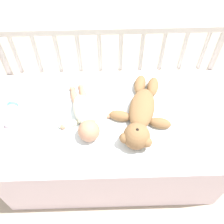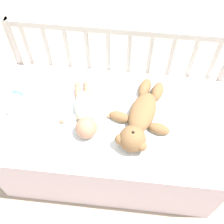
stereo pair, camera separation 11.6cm
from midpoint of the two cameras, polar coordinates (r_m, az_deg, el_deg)
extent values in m
plane|color=tan|center=(2.05, 1.61, -8.53)|extent=(12.00, 12.00, 0.00)
cube|color=silver|center=(1.83, 1.79, -5.46)|extent=(1.20, 0.63, 0.49)
cylinder|color=beige|center=(1.98, -14.34, 7.27)|extent=(0.04, 0.04, 0.81)
cylinder|color=beige|center=(1.96, 20.16, 4.21)|extent=(0.04, 0.04, 0.81)
cube|color=beige|center=(1.60, 3.48, 14.65)|extent=(1.17, 0.03, 0.04)
cylinder|color=beige|center=(1.79, -13.57, 11.71)|extent=(0.02, 0.02, 0.29)
cylinder|color=beige|center=(1.76, -10.00, 11.57)|extent=(0.02, 0.02, 0.29)
cylinder|color=beige|center=(1.74, -6.31, 11.39)|extent=(0.02, 0.02, 0.29)
cylinder|color=beige|center=(1.72, -2.54, 11.15)|extent=(0.02, 0.02, 0.29)
cylinder|color=beige|center=(1.71, 1.28, 10.86)|extent=(0.02, 0.02, 0.29)
cylinder|color=beige|center=(1.71, 5.11, 10.52)|extent=(0.02, 0.02, 0.29)
cylinder|color=beige|center=(1.72, 8.94, 10.14)|extent=(0.02, 0.02, 0.29)
cylinder|color=beige|center=(1.73, 12.71, 9.71)|extent=(0.02, 0.02, 0.29)
cylinder|color=beige|center=(1.75, 16.40, 9.26)|extent=(0.02, 0.02, 0.29)
cylinder|color=beige|center=(1.78, 19.99, 8.78)|extent=(0.02, 0.02, 0.29)
cube|color=white|center=(1.63, 2.80, -0.70)|extent=(0.82, 0.54, 0.01)
ellipsoid|color=olive|center=(1.61, 7.69, -0.16)|extent=(0.18, 0.27, 0.09)
sphere|color=olive|center=(1.50, 5.97, -5.05)|extent=(0.13, 0.13, 0.13)
sphere|color=beige|center=(1.47, 6.09, -4.40)|extent=(0.06, 0.06, 0.06)
sphere|color=black|center=(1.45, 6.18, -3.97)|extent=(0.02, 0.02, 0.02)
sphere|color=olive|center=(1.48, 7.68, -6.34)|extent=(0.05, 0.05, 0.05)
sphere|color=olive|center=(1.49, 3.78, -5.14)|extent=(0.05, 0.05, 0.05)
ellipsoid|color=olive|center=(1.59, 10.66, -3.18)|extent=(0.12, 0.08, 0.06)
ellipsoid|color=olive|center=(1.60, 3.51, -1.01)|extent=(0.12, 0.08, 0.06)
ellipsoid|color=olive|center=(1.71, 10.25, 3.59)|extent=(0.09, 0.14, 0.06)
ellipsoid|color=olive|center=(1.71, 7.97, 4.26)|extent=(0.09, 0.14, 0.06)
ellipsoid|color=#EAEACC|center=(1.61, -3.06, 0.83)|extent=(0.14, 0.20, 0.09)
sphere|color=tan|center=(1.53, -2.55, -3.05)|extent=(0.11, 0.11, 0.11)
ellipsoid|color=#EAEACC|center=(1.61, 0.12, -0.71)|extent=(0.12, 0.06, 0.03)
ellipsoid|color=#EAEACC|center=(1.61, -5.82, -1.39)|extent=(0.12, 0.06, 0.03)
sphere|color=tan|center=(1.61, 1.40, -0.74)|extent=(0.03, 0.03, 0.03)
sphere|color=tan|center=(1.61, -7.06, -1.72)|extent=(0.03, 0.03, 0.03)
ellipsoid|color=tan|center=(1.70, -2.60, 3.51)|extent=(0.07, 0.12, 0.04)
ellipsoid|color=tan|center=(1.69, -4.23, 3.33)|extent=(0.07, 0.12, 0.04)
sphere|color=tan|center=(1.73, -2.82, 5.05)|extent=(0.03, 0.03, 0.03)
sphere|color=tan|center=(1.73, -4.42, 4.87)|extent=(0.03, 0.03, 0.03)
cylinder|color=white|center=(1.70, -15.55, 1.34)|extent=(0.06, 0.12, 0.06)
cylinder|color=#4C99D8|center=(1.73, -15.08, 2.92)|extent=(0.06, 0.02, 0.06)
sphere|color=#EAC67F|center=(1.74, -14.92, 3.45)|extent=(0.04, 0.04, 0.04)
camera|label=1|loc=(0.06, -87.88, 3.34)|focal=50.00mm
camera|label=2|loc=(0.06, 92.12, -3.34)|focal=50.00mm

